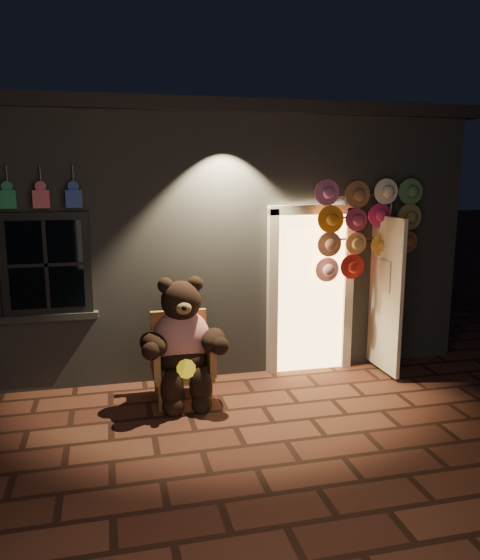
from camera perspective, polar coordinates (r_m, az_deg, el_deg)
name	(u,v)px	position (r m, az deg, el deg)	size (l,w,h in m)	color
ground	(235,427)	(5.85, -0.51, -15.10)	(60.00, 60.00, 0.00)	brown
shop_building	(181,225)	(9.22, -6.17, 5.72)	(7.30, 5.95, 3.51)	slate
wicker_armchair	(181,356)	(6.41, -6.15, -7.94)	(0.69, 0.62, 1.00)	#B47945
teddy_bear	(182,342)	(6.23, -6.04, -6.51)	(1.07, 0.82, 1.47)	red
hat_rack	(366,226)	(7.18, 13.00, 5.48)	(1.42, 0.22, 2.51)	#59595E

